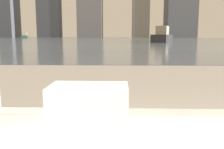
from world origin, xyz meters
name	(u,v)px	position (x,y,z in m)	size (l,w,h in m)	color
towel_stack	(89,106)	(-0.04, 0.81, 0.58)	(0.30, 0.18, 0.16)	white
harbor_water	(119,39)	(0.00, 62.00, 0.01)	(180.00, 110.00, 0.01)	slate
harbor_boat_1	(25,36)	(-30.81, 81.16, 0.67)	(2.90, 5.29, 1.88)	#335647
harbor_boat_2	(162,36)	(5.55, 32.55, 0.73)	(3.60, 5.80, 2.06)	#2D2D33
skyline_tower_3	(141,7)	(9.62, 118.00, 13.59)	(7.49, 9.65, 27.19)	gray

